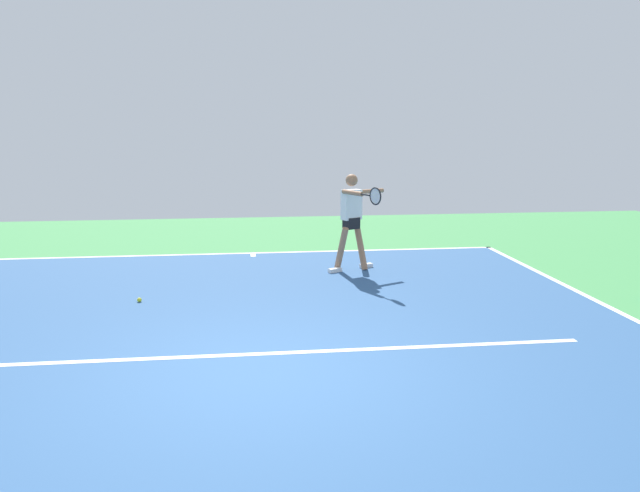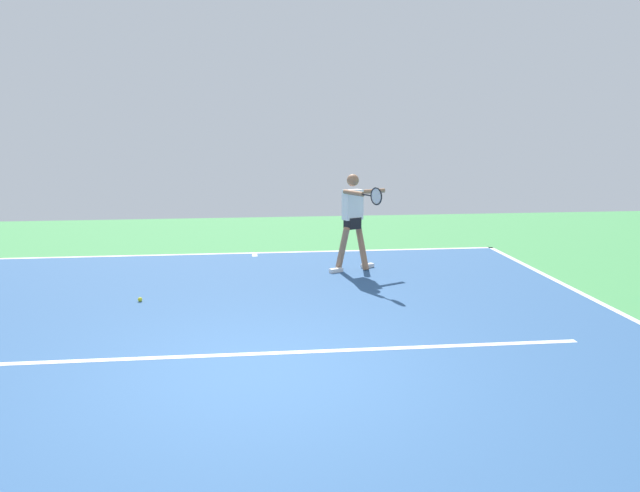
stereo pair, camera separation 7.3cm
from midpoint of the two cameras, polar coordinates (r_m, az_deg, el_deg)
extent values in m
plane|color=#428E4C|center=(6.80, -5.03, -11.40)|extent=(22.96, 22.96, 0.00)
cube|color=#2D5484|center=(6.80, -5.03, -11.38)|extent=(9.96, 13.01, 0.00)
cube|color=white|center=(13.01, -6.11, -0.62)|extent=(9.96, 0.10, 0.01)
cube|color=white|center=(7.42, -5.23, -9.45)|extent=(7.47, 0.10, 0.01)
cube|color=white|center=(12.81, -6.10, -0.80)|extent=(0.10, 0.30, 0.01)
cylinder|color=#9E7051|center=(11.53, 3.44, -0.08)|extent=(0.26, 0.37, 0.82)
cube|color=white|center=(11.68, 3.92, -1.74)|extent=(0.26, 0.20, 0.07)
cylinder|color=#9E7051|center=(11.28, 1.70, -0.31)|extent=(0.26, 0.37, 0.82)
cube|color=white|center=(11.28, 1.15, -2.16)|extent=(0.26, 0.20, 0.07)
cube|color=black|center=(11.32, 2.60, 2.05)|extent=(0.31, 0.29, 0.20)
cube|color=white|center=(11.28, 2.61, 3.66)|extent=(0.38, 0.31, 0.52)
sphere|color=#9E7051|center=(11.24, 2.63, 5.83)|extent=(0.21, 0.21, 0.21)
cylinder|color=#9E7051|center=(11.52, 4.36, 4.85)|extent=(0.50, 0.31, 0.08)
cylinder|color=#9E7051|center=(10.94, 2.71, 4.72)|extent=(0.31, 0.50, 0.08)
cylinder|color=black|center=(10.65, 3.90, 4.53)|extent=(0.13, 0.21, 0.03)
torus|color=black|center=(10.46, 4.72, 4.41)|extent=(0.15, 0.27, 0.29)
cylinder|color=silver|center=(10.46, 4.72, 4.41)|extent=(0.11, 0.22, 0.25)
sphere|color=yellow|center=(9.80, -15.87, -4.60)|extent=(0.07, 0.07, 0.07)
camera|label=1|loc=(0.04, -90.23, -0.04)|focal=36.21mm
camera|label=2|loc=(0.04, 89.77, 0.04)|focal=36.21mm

